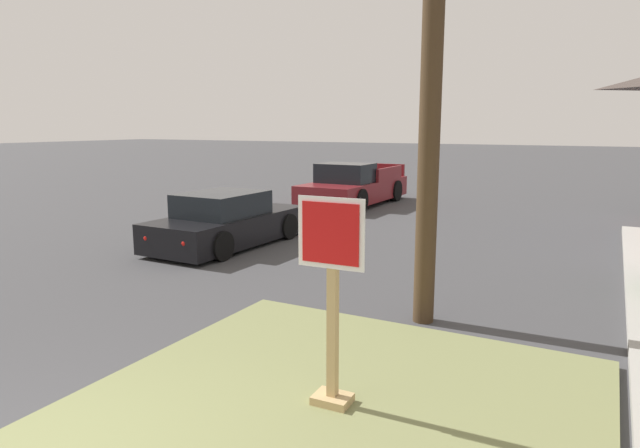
{
  "coord_description": "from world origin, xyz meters",
  "views": [
    {
      "loc": [
        3.99,
        -2.08,
        2.74
      ],
      "look_at": [
        0.54,
        4.42,
        1.41
      ],
      "focal_mm": 30.92,
      "sensor_mm": 36.0,
      "label": 1
    }
  ],
  "objects": [
    {
      "name": "grass_corner_patch",
      "position": [
        1.81,
        1.81,
        0.04
      ],
      "size": [
        4.87,
        5.83,
        0.08
      ],
      "primitive_type": "cube",
      "color": "olive",
      "rests_on": "ground"
    },
    {
      "name": "manhole_cover",
      "position": [
        -0.27,
        3.43,
        0.01
      ],
      "size": [
        0.7,
        0.7,
        0.02
      ],
      "primitive_type": "cylinder",
      "color": "black",
      "rests_on": "ground"
    },
    {
      "name": "pickup_truck_maroon",
      "position": [
        -3.92,
        15.28,
        0.62
      ],
      "size": [
        2.17,
        5.18,
        1.48
      ],
      "color": "maroon",
      "rests_on": "ground"
    },
    {
      "name": "stop_sign",
      "position": [
        1.77,
        2.33,
        1.03
      ],
      "size": [
        0.66,
        0.29,
        2.02
      ],
      "color": "tan",
      "rests_on": "grass_corner_patch"
    },
    {
      "name": "parked_sedan_black",
      "position": [
        -3.73,
        7.89,
        0.54
      ],
      "size": [
        1.91,
        4.13,
        1.25
      ],
      "color": "black",
      "rests_on": "ground"
    }
  ]
}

